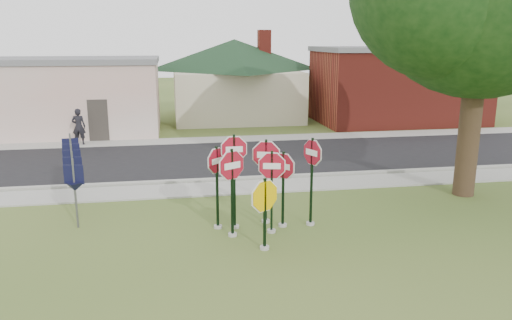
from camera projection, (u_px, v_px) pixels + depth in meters
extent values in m
plane|color=#405921|center=(268.00, 251.00, 12.55)|extent=(120.00, 120.00, 0.00)
cube|color=gray|center=(239.00, 188.00, 17.81)|extent=(60.00, 1.60, 0.06)
cube|color=black|center=(225.00, 159.00, 22.12)|extent=(60.00, 7.00, 0.04)
cube|color=gray|center=(216.00, 140.00, 26.24)|extent=(60.00, 1.60, 0.06)
cube|color=gray|center=(235.00, 179.00, 18.76)|extent=(60.00, 0.20, 0.14)
cylinder|color=#9E9B93|center=(271.00, 231.00, 13.75)|extent=(0.24, 0.24, 0.08)
cube|color=black|center=(272.00, 192.00, 13.49)|extent=(0.07, 0.06, 2.31)
cylinder|color=white|center=(272.00, 166.00, 13.32)|extent=(1.00, 0.24, 1.02)
cylinder|color=maroon|center=(272.00, 166.00, 13.32)|extent=(0.93, 0.23, 0.95)
cube|color=white|center=(272.00, 166.00, 13.32)|extent=(0.46, 0.11, 0.16)
cylinder|color=#9E9B93|center=(265.00, 248.00, 12.65)|extent=(0.24, 0.24, 0.08)
cube|color=black|center=(265.00, 214.00, 12.44)|extent=(0.08, 0.07, 1.87)
cylinder|color=white|center=(265.00, 196.00, 12.32)|extent=(1.01, 0.59, 1.15)
cylinder|color=#E4B300|center=(265.00, 196.00, 12.32)|extent=(0.94, 0.55, 1.07)
cylinder|color=#9E9B93|center=(233.00, 235.00, 13.49)|extent=(0.24, 0.24, 0.08)
cube|color=black|center=(232.00, 193.00, 13.22)|extent=(0.08, 0.07, 2.41)
cylinder|color=white|center=(232.00, 165.00, 13.04)|extent=(0.97, 0.55, 1.11)
cylinder|color=maroon|center=(232.00, 165.00, 13.04)|extent=(0.90, 0.52, 1.02)
cube|color=white|center=(232.00, 165.00, 13.04)|extent=(0.45, 0.26, 0.18)
cylinder|color=#9E9B93|center=(283.00, 225.00, 14.19)|extent=(0.24, 0.24, 0.08)
cube|color=black|center=(283.00, 190.00, 13.94)|extent=(0.08, 0.08, 2.19)
cylinder|color=white|center=(283.00, 166.00, 13.78)|extent=(0.68, 0.79, 1.03)
cylinder|color=maroon|center=(283.00, 166.00, 13.78)|extent=(0.63, 0.74, 0.95)
cube|color=white|center=(283.00, 166.00, 13.78)|extent=(0.31, 0.37, 0.16)
cylinder|color=#9E9B93|center=(266.00, 221.00, 14.49)|extent=(0.24, 0.24, 0.08)
cube|color=black|center=(266.00, 182.00, 14.21)|extent=(0.07, 0.07, 2.46)
cylinder|color=white|center=(266.00, 155.00, 14.03)|extent=(1.06, 0.35, 1.11)
cylinder|color=maroon|center=(266.00, 155.00, 14.03)|extent=(0.98, 0.33, 1.02)
cube|color=white|center=(266.00, 155.00, 14.03)|extent=(0.49, 0.16, 0.18)
cylinder|color=#9E9B93|center=(235.00, 227.00, 14.07)|extent=(0.24, 0.24, 0.08)
cube|color=black|center=(234.00, 182.00, 13.77)|extent=(0.06, 0.05, 2.69)
cylinder|color=white|center=(234.00, 149.00, 13.55)|extent=(1.01, 0.05, 1.01)
cylinder|color=maroon|center=(234.00, 149.00, 13.55)|extent=(0.94, 0.05, 0.94)
cube|color=white|center=(234.00, 149.00, 13.55)|extent=(0.47, 0.02, 0.16)
cylinder|color=#9E9B93|center=(310.00, 223.00, 14.31)|extent=(0.24, 0.24, 0.08)
cube|color=black|center=(311.00, 182.00, 14.02)|extent=(0.07, 0.08, 2.54)
cylinder|color=white|center=(312.00, 152.00, 13.82)|extent=(0.44, 0.93, 1.02)
cylinder|color=maroon|center=(312.00, 152.00, 13.82)|extent=(0.42, 0.87, 0.94)
cube|color=white|center=(312.00, 152.00, 13.82)|extent=(0.21, 0.43, 0.16)
cylinder|color=#9E9B93|center=(218.00, 227.00, 14.06)|extent=(0.24, 0.24, 0.08)
cube|color=black|center=(217.00, 188.00, 13.79)|extent=(0.08, 0.08, 2.36)
cylinder|color=white|center=(217.00, 161.00, 13.61)|extent=(0.71, 0.71, 0.99)
cylinder|color=maroon|center=(217.00, 161.00, 13.61)|extent=(0.66, 0.66, 0.92)
cube|color=white|center=(217.00, 161.00, 13.61)|extent=(0.33, 0.33, 0.16)
cube|color=#59595E|center=(75.00, 194.00, 13.89)|extent=(0.05, 0.05, 2.00)
cube|color=black|center=(74.00, 175.00, 13.76)|extent=(0.55, 0.13, 0.55)
cone|color=black|center=(75.00, 187.00, 13.84)|extent=(0.65, 0.65, 0.25)
cube|color=#59595E|center=(74.00, 184.00, 14.81)|extent=(0.05, 0.05, 2.00)
cube|color=black|center=(73.00, 166.00, 14.68)|extent=(0.55, 0.09, 0.55)
cone|color=black|center=(74.00, 178.00, 14.76)|extent=(0.62, 0.62, 0.25)
cube|color=#59595E|center=(73.00, 175.00, 15.74)|extent=(0.05, 0.05, 2.00)
cube|color=black|center=(72.00, 159.00, 15.61)|extent=(0.55, 0.05, 0.55)
cone|color=black|center=(73.00, 169.00, 15.69)|extent=(0.58, 0.58, 0.25)
cube|color=#59595E|center=(73.00, 168.00, 16.66)|extent=(0.05, 0.05, 2.00)
cube|color=black|center=(71.00, 152.00, 16.53)|extent=(0.55, 0.05, 0.55)
cone|color=black|center=(72.00, 162.00, 16.61)|extent=(0.58, 0.58, 0.25)
cube|color=#59595E|center=(72.00, 161.00, 17.59)|extent=(0.05, 0.05, 2.00)
cube|color=black|center=(71.00, 146.00, 17.46)|extent=(0.55, 0.09, 0.55)
cone|color=black|center=(71.00, 156.00, 17.54)|extent=(0.62, 0.62, 0.25)
cube|color=beige|center=(49.00, 98.00, 27.84)|extent=(12.00, 6.00, 4.00)
cube|color=slate|center=(45.00, 61.00, 27.36)|extent=(12.20, 6.20, 0.30)
cube|color=#332D28|center=(98.00, 121.00, 25.69)|extent=(1.00, 0.10, 2.20)
cube|color=#BFB697|center=(235.00, 94.00, 33.57)|extent=(8.00, 8.00, 3.20)
pyramid|color=black|center=(234.00, 39.00, 32.73)|extent=(11.60, 11.60, 2.00)
cube|color=maroon|center=(264.00, 42.00, 33.10)|extent=(0.80, 0.80, 1.60)
cube|color=maroon|center=(398.00, 87.00, 31.71)|extent=(10.00, 6.00, 4.50)
cube|color=slate|center=(400.00, 49.00, 31.15)|extent=(10.20, 6.20, 0.30)
cube|color=white|center=(388.00, 86.00, 28.47)|extent=(2.00, 0.08, 0.90)
cylinder|color=black|center=(471.00, 115.00, 16.48)|extent=(0.70, 0.70, 5.48)
cylinder|color=black|center=(472.00, 80.00, 40.59)|extent=(0.50, 0.50, 4.00)
sphere|color=black|center=(477.00, 34.00, 39.74)|extent=(5.60, 5.60, 5.60)
imported|color=black|center=(79.00, 126.00, 24.81)|extent=(0.70, 0.49, 1.81)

